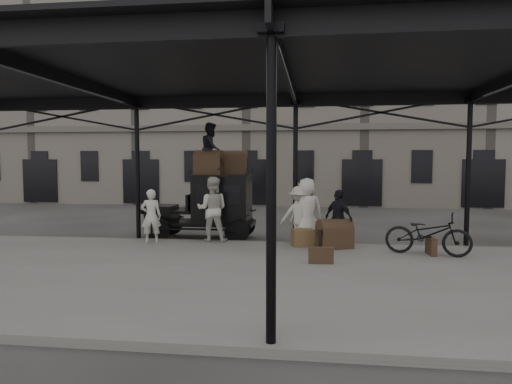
# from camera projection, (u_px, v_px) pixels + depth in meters

# --- Properties ---
(ground) EXTENTS (120.00, 120.00, 0.00)m
(ground) POSITION_uv_depth(u_px,v_px,m) (292.00, 261.00, 12.01)
(ground) COLOR #383533
(ground) RESTS_ON ground
(platform) EXTENTS (28.00, 8.00, 0.15)m
(platform) POSITION_uv_depth(u_px,v_px,m) (287.00, 277.00, 10.03)
(platform) COLOR slate
(platform) RESTS_ON ground
(canopy) EXTENTS (22.50, 9.00, 4.74)m
(canopy) POSITION_uv_depth(u_px,v_px,m) (289.00, 71.00, 9.99)
(canopy) COLOR black
(canopy) RESTS_ON ground
(building_frontage) EXTENTS (64.00, 8.00, 14.00)m
(building_frontage) POSITION_uv_depth(u_px,v_px,m) (306.00, 92.00, 29.33)
(building_frontage) COLOR slate
(building_frontage) RESTS_ON ground
(taxi) EXTENTS (3.65, 1.55, 2.18)m
(taxi) POSITION_uv_depth(u_px,v_px,m) (213.00, 204.00, 15.21)
(taxi) COLOR black
(taxi) RESTS_ON ground
(porter_left) EXTENTS (0.67, 0.52, 1.64)m
(porter_left) POSITION_uv_depth(u_px,v_px,m) (151.00, 216.00, 13.70)
(porter_left) COLOR beige
(porter_left) RESTS_ON platform
(porter_midleft) EXTENTS (1.02, 0.82, 1.99)m
(porter_midleft) POSITION_uv_depth(u_px,v_px,m) (212.00, 209.00, 14.03)
(porter_midleft) COLOR beige
(porter_midleft) RESTS_ON platform
(porter_centre) EXTENTS (1.08, 0.83, 1.98)m
(porter_centre) POSITION_uv_depth(u_px,v_px,m) (307.00, 211.00, 13.67)
(porter_centre) COLOR beige
(porter_centre) RESTS_ON platform
(porter_official) EXTENTS (0.98, 0.97, 1.66)m
(porter_official) POSITION_uv_depth(u_px,v_px,m) (339.00, 218.00, 13.10)
(porter_official) COLOR black
(porter_official) RESTS_ON platform
(porter_right) EXTENTS (1.14, 0.69, 1.72)m
(porter_right) POSITION_uv_depth(u_px,v_px,m) (299.00, 215.00, 13.70)
(porter_right) COLOR beige
(porter_right) RESTS_ON platform
(bicycle) EXTENTS (2.29, 1.33, 1.14)m
(bicycle) POSITION_uv_depth(u_px,v_px,m) (428.00, 234.00, 11.99)
(bicycle) COLOR black
(bicycle) RESTS_ON platform
(porter_roof) EXTENTS (0.69, 0.86, 1.70)m
(porter_roof) POSITION_uv_depth(u_px,v_px,m) (211.00, 149.00, 14.99)
(porter_roof) COLOR black
(porter_roof) RESTS_ON taxi
(steamer_trunk_roof_near) EXTENTS (0.93, 0.61, 0.66)m
(steamer_trunk_roof_near) POSITION_uv_depth(u_px,v_px,m) (209.00, 164.00, 14.89)
(steamer_trunk_roof_near) COLOR #452F20
(steamer_trunk_roof_near) RESTS_ON taxi
(steamer_trunk_roof_far) EXTENTS (0.94, 0.61, 0.66)m
(steamer_trunk_roof_far) POSITION_uv_depth(u_px,v_px,m) (234.00, 164.00, 15.24)
(steamer_trunk_roof_far) COLOR #452F20
(steamer_trunk_roof_far) RESTS_ON taxi
(steamer_trunk_platform) EXTENTS (1.10, 0.91, 0.70)m
(steamer_trunk_platform) POSITION_uv_depth(u_px,v_px,m) (335.00, 236.00, 12.96)
(steamer_trunk_platform) COLOR #452F20
(steamer_trunk_platform) RESTS_ON platform
(wicker_hamper) EXTENTS (0.71, 0.61, 0.50)m
(wicker_hamper) POSITION_uv_depth(u_px,v_px,m) (303.00, 237.00, 13.28)
(wicker_hamper) COLOR brown
(wicker_hamper) RESTS_ON platform
(suitcase_upright) EXTENTS (0.17, 0.61, 0.45)m
(suitcase_upright) POSITION_uv_depth(u_px,v_px,m) (431.00, 246.00, 12.07)
(suitcase_upright) COLOR #452F20
(suitcase_upright) RESTS_ON platform
(suitcase_flat) EXTENTS (0.61, 0.19, 0.40)m
(suitcase_flat) POSITION_uv_depth(u_px,v_px,m) (321.00, 255.00, 11.02)
(suitcase_flat) COLOR #452F20
(suitcase_flat) RESTS_ON platform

